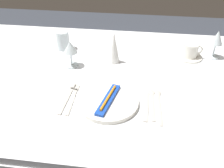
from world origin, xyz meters
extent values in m
plane|color=#383D47|center=(0.00, 0.00, 0.00)|extent=(6.00, 6.00, 0.00)
cube|color=white|center=(0.00, 0.00, 0.72)|extent=(1.80, 1.10, 0.04)
cube|color=white|center=(0.00, 0.55, 0.61)|extent=(1.80, 0.01, 0.18)
cylinder|color=brown|center=(-0.80, 0.45, 0.35)|extent=(0.07, 0.07, 0.70)
cylinder|color=white|center=(0.02, -0.23, 0.75)|extent=(0.25, 0.25, 0.02)
cube|color=blue|center=(0.02, -0.23, 0.76)|extent=(0.08, 0.21, 0.01)
cylinder|color=orange|center=(0.02, -0.23, 0.78)|extent=(0.05, 0.17, 0.01)
cube|color=beige|center=(-0.13, -0.24, 0.74)|extent=(0.02, 0.18, 0.00)
cube|color=beige|center=(-0.14, -0.13, 0.74)|extent=(0.02, 0.04, 0.00)
cube|color=beige|center=(-0.16, -0.23, 0.74)|extent=(0.02, 0.18, 0.00)
cube|color=beige|center=(-0.16, -0.13, 0.74)|extent=(0.02, 0.04, 0.00)
cube|color=beige|center=(0.18, -0.23, 0.74)|extent=(0.02, 0.18, 0.00)
cube|color=beige|center=(0.18, -0.13, 0.74)|extent=(0.02, 0.06, 0.00)
cube|color=beige|center=(0.21, -0.23, 0.74)|extent=(0.02, 0.18, 0.00)
ellipsoid|color=beige|center=(0.20, -0.12, 0.74)|extent=(0.03, 0.04, 0.01)
cube|color=beige|center=(0.23, -0.24, 0.74)|extent=(0.02, 0.20, 0.00)
ellipsoid|color=beige|center=(0.23, -0.13, 0.74)|extent=(0.03, 0.04, 0.01)
cylinder|color=white|center=(0.40, 0.23, 0.74)|extent=(0.14, 0.14, 0.01)
cylinder|color=white|center=(0.40, 0.23, 0.79)|extent=(0.08, 0.08, 0.07)
torus|color=white|center=(0.45, 0.23, 0.79)|extent=(0.05, 0.01, 0.05)
cylinder|color=silver|center=(0.54, 0.25, 0.74)|extent=(0.07, 0.07, 0.01)
cylinder|color=silver|center=(0.54, 0.25, 0.78)|extent=(0.01, 0.01, 0.07)
cone|color=silver|center=(0.54, 0.25, 0.86)|extent=(0.06, 0.06, 0.07)
cylinder|color=silver|center=(-0.21, 0.06, 0.74)|extent=(0.07, 0.07, 0.01)
cylinder|color=silver|center=(-0.21, 0.06, 0.78)|extent=(0.01, 0.01, 0.07)
cone|color=silver|center=(-0.21, 0.06, 0.85)|extent=(0.07, 0.07, 0.06)
cylinder|color=silver|center=(-0.31, 0.24, 0.79)|extent=(0.07, 0.07, 0.11)
cylinder|color=#C68C1E|center=(-0.31, 0.24, 0.77)|extent=(0.07, 0.07, 0.06)
cone|color=white|center=(0.00, 0.13, 0.82)|extent=(0.06, 0.06, 0.17)
camera|label=1|loc=(0.14, -1.04, 1.41)|focal=40.36mm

